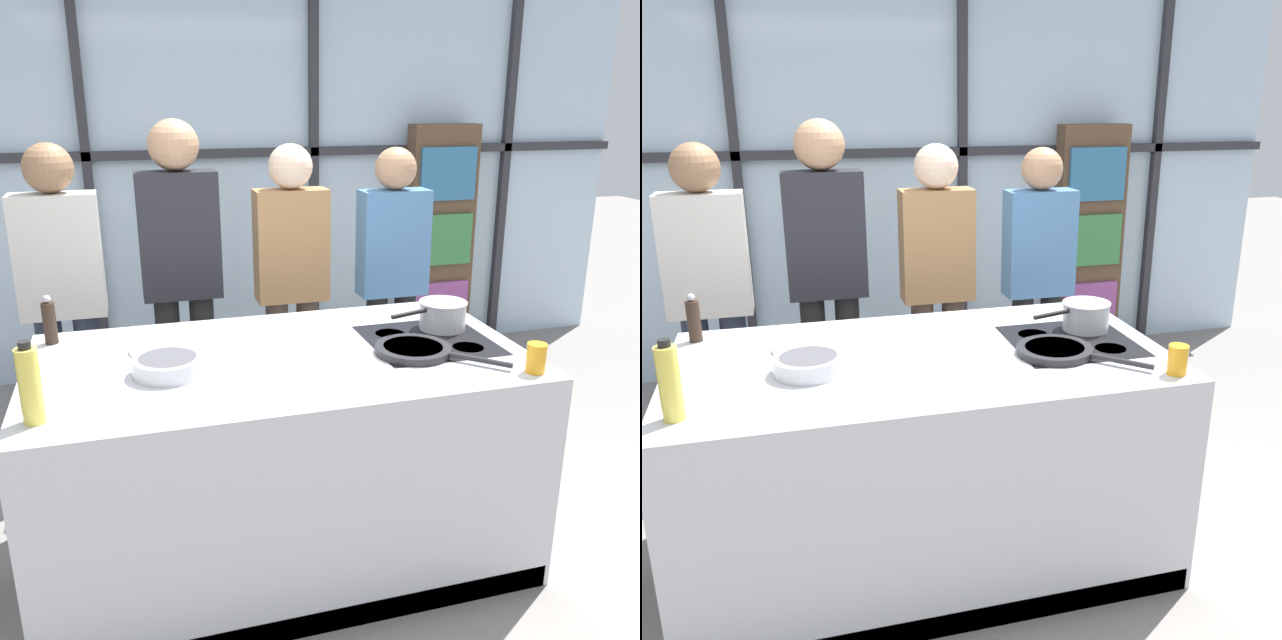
# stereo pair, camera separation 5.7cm
# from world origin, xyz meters

# --- Properties ---
(ground_plane) EXTENTS (18.00, 18.00, 0.00)m
(ground_plane) POSITION_xyz_m (0.00, 0.00, 0.00)
(ground_plane) COLOR gray
(back_window_wall) EXTENTS (6.40, 0.10, 2.80)m
(back_window_wall) POSITION_xyz_m (0.00, 2.30, 1.40)
(back_window_wall) COLOR silver
(back_window_wall) RESTS_ON ground_plane
(bookshelf) EXTENTS (0.51, 0.19, 1.72)m
(bookshelf) POSITION_xyz_m (1.71, 2.12, 0.86)
(bookshelf) COLOR brown
(bookshelf) RESTS_ON ground_plane
(demo_island) EXTENTS (1.97, 1.07, 0.92)m
(demo_island) POSITION_xyz_m (0.00, -0.00, 0.46)
(demo_island) COLOR silver
(demo_island) RESTS_ON ground_plane
(spectator_far_left) EXTENTS (0.41, 0.24, 1.71)m
(spectator_far_left) POSITION_xyz_m (-0.89, 1.02, 0.98)
(spectator_far_left) COLOR #232838
(spectator_far_left) RESTS_ON ground_plane
(spectator_center_left) EXTENTS (0.41, 0.25, 1.81)m
(spectator_center_left) POSITION_xyz_m (-0.30, 1.02, 1.06)
(spectator_center_left) COLOR black
(spectator_center_left) RESTS_ON ground_plane
(spectator_center_right) EXTENTS (0.39, 0.24, 1.68)m
(spectator_center_right) POSITION_xyz_m (0.30, 1.02, 0.98)
(spectator_center_right) COLOR #47382D
(spectator_center_right) RESTS_ON ground_plane
(spectator_far_right) EXTENTS (0.39, 0.23, 1.65)m
(spectator_far_right) POSITION_xyz_m (0.89, 1.02, 0.96)
(spectator_far_right) COLOR black
(spectator_far_right) RESTS_ON ground_plane
(frying_pan) EXTENTS (0.45, 0.45, 0.03)m
(frying_pan) POSITION_xyz_m (0.53, -0.13, 0.94)
(frying_pan) COLOR #232326
(frying_pan) RESTS_ON demo_island
(saucepan) EXTENTS (0.39, 0.21, 0.13)m
(saucepan) POSITION_xyz_m (0.77, 0.12, 0.99)
(saucepan) COLOR silver
(saucepan) RESTS_ON demo_island
(white_plate) EXTENTS (0.27, 0.27, 0.01)m
(white_plate) POSITION_xyz_m (-0.45, 0.19, 0.93)
(white_plate) COLOR white
(white_plate) RESTS_ON demo_island
(mixing_bowl) EXTENTS (0.27, 0.27, 0.07)m
(mixing_bowl) POSITION_xyz_m (-0.45, -0.07, 0.96)
(mixing_bowl) COLOR silver
(mixing_bowl) RESTS_ON demo_island
(oil_bottle) EXTENTS (0.07, 0.07, 0.28)m
(oil_bottle) POSITION_xyz_m (-0.89, -0.36, 1.05)
(oil_bottle) COLOR #E0CC4C
(oil_bottle) RESTS_ON demo_island
(pepper_grinder) EXTENTS (0.05, 0.05, 0.21)m
(pepper_grinder) POSITION_xyz_m (-0.90, 0.40, 1.02)
(pepper_grinder) COLOR #332319
(pepper_grinder) RESTS_ON demo_island
(juice_glass_near) EXTENTS (0.07, 0.07, 0.11)m
(juice_glass_near) POSITION_xyz_m (0.89, -0.44, 0.98)
(juice_glass_near) COLOR orange
(juice_glass_near) RESTS_ON demo_island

